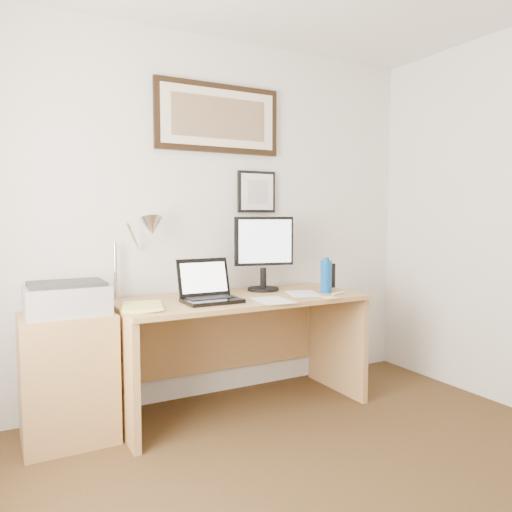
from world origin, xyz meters
TOP-DOWN VIEW (x-y plane):
  - wall_back at (0.00, 2.00)m, footprint 3.50×0.02m
  - side_cabinet at (-0.92, 1.68)m, footprint 0.50×0.40m
  - water_bottle at (0.74, 1.51)m, footprint 0.08×0.08m
  - bottle_cap at (0.74, 1.51)m, footprint 0.04×0.04m
  - speaker at (0.91, 1.71)m, footprint 0.09×0.08m
  - paper_sheet_a at (0.26, 1.41)m, footprint 0.23×0.30m
  - paper_sheet_b at (0.57, 1.53)m, footprint 0.28×0.33m
  - sticky_pad at (0.62, 1.30)m, footprint 0.07×0.07m
  - marker_pen at (0.77, 1.41)m, footprint 0.14×0.06m
  - book at (-0.64, 1.55)m, footprint 0.28×0.34m
  - desk at (0.15, 1.72)m, footprint 1.60×0.70m
  - laptop at (-0.10, 1.57)m, footprint 0.34×0.29m
  - lcd_monitor at (0.41, 1.79)m, footprint 0.42×0.22m
  - printer at (-0.91, 1.68)m, footprint 0.44×0.34m
  - desk_lamp at (-0.41, 1.81)m, footprint 0.29×0.27m
  - picture_large at (0.15, 1.97)m, footprint 0.92×0.04m
  - picture_small at (0.45, 1.97)m, footprint 0.30×0.03m

SIDE VIEW (x-z plane):
  - side_cabinet at x=-0.92m, z-range 0.00..0.73m
  - desk at x=0.15m, z-range 0.14..0.89m
  - paper_sheet_a at x=0.26m, z-range 0.75..0.75m
  - paper_sheet_b at x=0.57m, z-range 0.75..0.75m
  - sticky_pad at x=0.62m, z-range 0.75..0.76m
  - marker_pen at x=0.77m, z-range 0.75..0.77m
  - book at x=-0.64m, z-range 0.75..0.77m
  - laptop at x=-0.10m, z-range 0.68..0.94m
  - printer at x=-0.91m, z-range 0.73..0.91m
  - speaker at x=0.91m, z-range 0.75..0.93m
  - water_bottle at x=0.74m, z-range 0.75..0.97m
  - bottle_cap at x=0.74m, z-range 0.97..0.99m
  - lcd_monitor at x=0.41m, z-range 0.78..1.30m
  - desk_lamp at x=-0.41m, z-range 0.92..1.45m
  - wall_back at x=0.00m, z-range 0.00..2.50m
  - picture_small at x=0.45m, z-range 1.30..1.60m
  - picture_large at x=0.15m, z-range 1.72..2.19m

